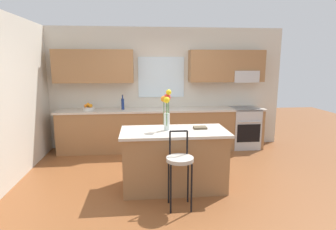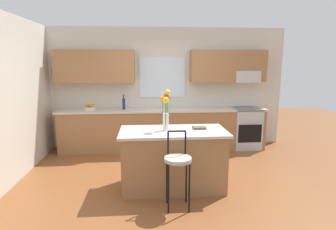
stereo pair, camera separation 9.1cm
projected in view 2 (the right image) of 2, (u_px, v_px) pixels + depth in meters
name	position (u px, v px, depth m)	size (l,w,h in m)	color
ground_plane	(170.00, 180.00, 4.64)	(14.00, 14.00, 0.00)	brown
wall_left	(11.00, 99.00, 4.48)	(0.12, 4.60, 2.70)	beige
back_wall_assembly	(164.00, 81.00, 6.30)	(5.60, 0.50, 2.70)	beige
counter_run	(163.00, 129.00, 6.22)	(4.56, 0.64, 0.92)	#996B42
sink_faucet	(170.00, 102.00, 6.26)	(0.02, 0.13, 0.23)	#B7BABC
oven_range	(245.00, 128.00, 6.34)	(0.60, 0.64, 0.92)	#B7BABC
kitchen_island	(173.00, 159.00, 4.28)	(1.62, 0.80, 0.92)	#996B42
bar_stool_near	(178.00, 163.00, 3.65)	(0.36, 0.36, 1.04)	black
flower_vase	(166.00, 107.00, 4.15)	(0.16, 0.18, 0.62)	silver
cookbook	(199.00, 128.00, 4.30)	(0.20, 0.15, 0.03)	brown
fruit_bowl_oranges	(90.00, 107.00, 6.00)	(0.24, 0.24, 0.16)	silver
bottle_olive_oil	(124.00, 104.00, 6.04)	(0.06, 0.06, 0.32)	navy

